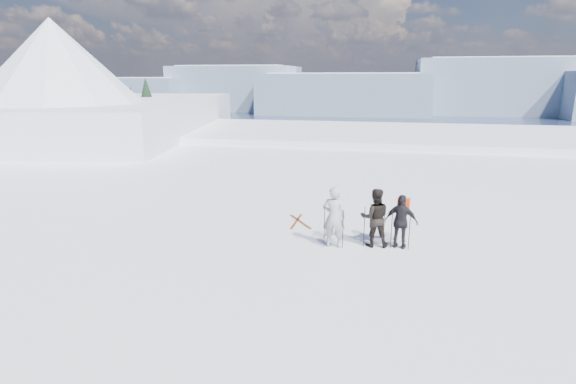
# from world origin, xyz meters

# --- Properties ---
(lake_basin) EXTENTS (820.00, 820.00, 71.62)m
(lake_basin) POSITION_xyz_m (0.00, 30.00, -6.50)
(lake_basin) COLOR white
(lake_basin) RESTS_ON ground
(far_mountain_range) EXTENTS (770.00, 110.00, 53.00)m
(far_mountain_range) POSITION_xyz_m (29.60, 454.78, -7.19)
(far_mountain_range) COLOR slate
(far_mountain_range) RESTS_ON ground
(near_ridge) EXTENTS (31.37, 35.68, 25.62)m
(near_ridge) POSITION_xyz_m (-26.56, 29.34, -3.48)
(near_ridge) COLOR white
(near_ridge) RESTS_ON ground
(skier_grey) EXTENTS (0.70, 0.47, 1.89)m
(skier_grey) POSITION_xyz_m (-0.71, 2.94, 0.95)
(skier_grey) COLOR #99A1A7
(skier_grey) RESTS_ON ground
(skier_dark) EXTENTS (0.96, 0.79, 1.81)m
(skier_dark) POSITION_xyz_m (0.50, 3.27, 0.90)
(skier_dark) COLOR black
(skier_dark) RESTS_ON ground
(skier_pack) EXTENTS (1.03, 0.59, 1.66)m
(skier_pack) POSITION_xyz_m (1.28, 3.25, 0.83)
(skier_pack) COLOR black
(skier_pack) RESTS_ON ground
(backpack) EXTENTS (0.39, 0.27, 0.46)m
(backpack) POSITION_xyz_m (1.33, 3.50, 1.89)
(backpack) COLOR #EF4C16
(backpack) RESTS_ON skier_pack
(ski_poles) EXTENTS (2.53, 0.37, 1.29)m
(ski_poles) POSITION_xyz_m (0.34, 3.07, 0.61)
(ski_poles) COLOR black
(ski_poles) RESTS_ON ground
(skis_loose) EXTENTS (1.05, 1.70, 0.03)m
(skis_loose) POSITION_xyz_m (-2.20, 5.08, 0.01)
(skis_loose) COLOR black
(skis_loose) RESTS_ON ground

